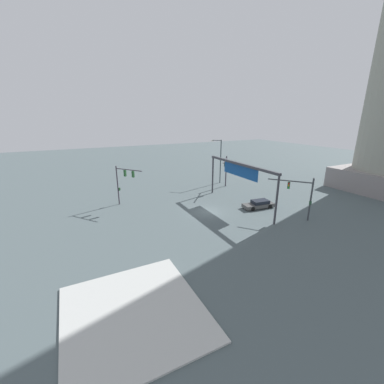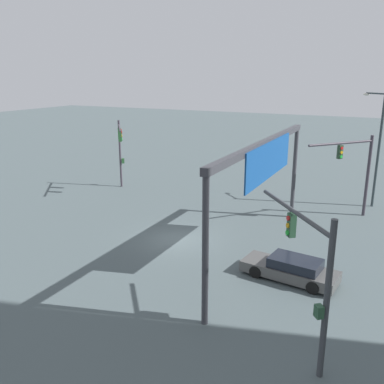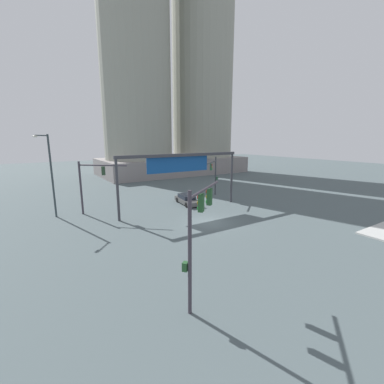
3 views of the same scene
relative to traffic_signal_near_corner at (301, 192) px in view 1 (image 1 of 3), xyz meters
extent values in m
plane|color=#4C5A5C|center=(-7.86, -9.66, -3.79)|extent=(177.89, 177.89, 0.00)
cube|color=#B6B8B4|center=(6.54, -24.19, -3.71)|extent=(10.26, 9.49, 0.15)
cylinder|color=#383C40|center=(0.94, 0.78, -0.87)|extent=(0.22, 0.22, 5.83)
cylinder|color=#383C40|center=(-1.24, -0.98, 1.41)|extent=(4.45, 3.66, 0.17)
cube|color=#285036|center=(-1.30, -1.04, 0.80)|extent=(0.41, 0.40, 0.95)
cylinder|color=red|center=(-1.20, -1.16, 1.10)|extent=(0.19, 0.17, 0.20)
cylinder|color=orange|center=(-1.20, -1.16, 0.80)|extent=(0.19, 0.17, 0.20)
cylinder|color=green|center=(-1.20, -1.16, 0.50)|extent=(0.19, 0.17, 0.20)
cube|color=#285036|center=(1.10, 0.59, -1.20)|extent=(0.38, 0.38, 0.44)
cylinder|color=#3C353F|center=(-17.05, -20.60, -0.69)|extent=(0.19, 0.19, 6.20)
cylinder|color=#3C353F|center=(-15.13, -19.13, 2.03)|extent=(3.93, 3.05, 0.14)
cube|color=#224E27|center=(-15.72, -19.59, 1.44)|extent=(0.41, 0.40, 0.95)
cylinder|color=red|center=(-15.82, -19.46, 1.73)|extent=(0.20, 0.17, 0.20)
cylinder|color=orange|center=(-15.82, -19.46, 1.43)|extent=(0.20, 0.17, 0.20)
cylinder|color=green|center=(-15.82, -19.46, 1.13)|extent=(0.20, 0.17, 0.20)
cube|color=#224E27|center=(-14.52, -18.67, 1.44)|extent=(0.41, 0.40, 0.95)
cylinder|color=red|center=(-14.62, -18.54, 1.73)|extent=(0.20, 0.17, 0.20)
cylinder|color=orange|center=(-14.62, -18.54, 1.43)|extent=(0.20, 0.17, 0.20)
cylinder|color=green|center=(-14.62, -18.54, 1.13)|extent=(0.20, 0.17, 0.20)
cube|color=#224E27|center=(-17.19, -20.41, -1.33)|extent=(0.38, 0.37, 0.44)
cylinder|color=#3B353F|center=(-18.27, 0.58, -0.77)|extent=(0.23, 0.23, 6.02)
cylinder|color=#3B353F|center=(-16.17, -1.21, 1.84)|extent=(4.32, 3.72, 0.17)
cube|color=#253E28|center=(-16.12, -1.25, 1.23)|extent=(0.41, 0.41, 0.95)
cylinder|color=red|center=(-16.02, -1.13, 1.53)|extent=(0.19, 0.18, 0.20)
cylinder|color=orange|center=(-16.02, -1.13, 1.23)|extent=(0.19, 0.18, 0.20)
cylinder|color=green|center=(-16.02, -1.13, 0.93)|extent=(0.19, 0.18, 0.20)
cylinder|color=#303C40|center=(-20.98, 1.00, 0.68)|extent=(0.20, 0.20, 8.94)
cylinder|color=#303C40|center=(-21.56, 0.30, 5.00)|extent=(1.26, 1.49, 0.12)
ellipsoid|color=silver|center=(-22.14, -0.41, 4.90)|extent=(0.61, 0.65, 0.20)
cylinder|color=#38393F|center=(-15.54, -4.18, -0.56)|extent=(0.28, 0.28, 6.44)
cylinder|color=#38393F|center=(-0.18, -4.18, -0.56)|extent=(0.28, 0.28, 6.44)
cube|color=#38393F|center=(-7.86, -4.18, 2.83)|extent=(15.76, 0.35, 0.35)
cube|color=navy|center=(-8.16, -3.96, 1.87)|extent=(8.03, 0.08, 2.03)
cube|color=#4B4A49|center=(-5.74, -1.95, -3.35)|extent=(2.36, 5.05, 0.55)
cube|color=black|center=(-5.71, -1.66, -2.83)|extent=(1.86, 2.70, 0.50)
cylinder|color=black|center=(-5.11, -3.55, -3.47)|extent=(0.30, 0.66, 0.64)
cylinder|color=black|center=(-6.75, -3.34, -3.47)|extent=(0.30, 0.66, 0.64)
cylinder|color=black|center=(-4.74, -0.55, -3.47)|extent=(0.30, 0.66, 0.64)
cylinder|color=black|center=(-6.37, -0.35, -3.47)|extent=(0.30, 0.66, 0.64)
camera|label=1|loc=(20.99, -26.89, 9.62)|focal=22.91mm
camera|label=2|loc=(13.99, 2.27, 6.43)|focal=39.00mm
camera|label=3|loc=(-23.03, -30.19, 4.66)|focal=24.14mm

